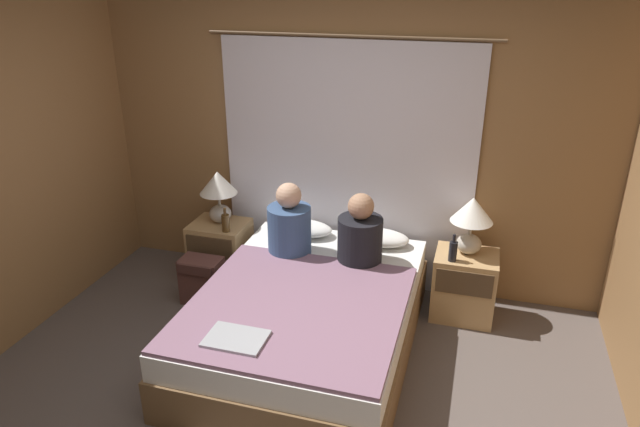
# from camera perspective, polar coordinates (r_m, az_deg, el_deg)

# --- Properties ---
(ground_plane) EXTENTS (16.00, 16.00, 0.00)m
(ground_plane) POSITION_cam_1_polar(r_m,az_deg,el_deg) (3.73, -5.06, -20.15)
(ground_plane) COLOR #564C47
(wall_back) EXTENTS (4.32, 0.06, 2.50)m
(wall_back) POSITION_cam_1_polar(r_m,az_deg,el_deg) (4.73, 2.84, 7.22)
(wall_back) COLOR olive
(wall_back) RESTS_ON ground_plane
(curtain_panel) EXTENTS (2.30, 0.02, 2.10)m
(curtain_panel) POSITION_cam_1_polar(r_m,az_deg,el_deg) (4.73, 2.61, 4.66)
(curtain_panel) COLOR silver
(curtain_panel) RESTS_ON ground_plane
(bed) EXTENTS (1.46, 2.03, 0.49)m
(bed) POSITION_cam_1_polar(r_m,az_deg,el_deg) (4.16, -1.20, -10.52)
(bed) COLOR brown
(bed) RESTS_ON ground_plane
(nightstand_left) EXTENTS (0.48, 0.41, 0.53)m
(nightstand_left) POSITION_cam_1_polar(r_m,az_deg,el_deg) (5.10, -9.89, -3.72)
(nightstand_left) COLOR tan
(nightstand_left) RESTS_ON ground_plane
(nightstand_right) EXTENTS (0.48, 0.41, 0.53)m
(nightstand_right) POSITION_cam_1_polar(r_m,az_deg,el_deg) (4.65, 14.20, -6.96)
(nightstand_right) COLOR tan
(nightstand_right) RESTS_ON ground_plane
(lamp_left) EXTENTS (0.32, 0.32, 0.46)m
(lamp_left) POSITION_cam_1_polar(r_m,az_deg,el_deg) (4.91, -10.12, 2.38)
(lamp_left) COLOR #B2A899
(lamp_left) RESTS_ON nightstand_left
(lamp_right) EXTENTS (0.32, 0.32, 0.46)m
(lamp_right) POSITION_cam_1_polar(r_m,az_deg,el_deg) (4.44, 14.94, -0.37)
(lamp_right) COLOR #B2A899
(lamp_right) RESTS_ON nightstand_right
(pillow_left) EXTENTS (0.53, 0.28, 0.12)m
(pillow_left) POSITION_cam_1_polar(r_m,az_deg,el_deg) (4.78, -1.90, -1.46)
(pillow_left) COLOR white
(pillow_left) RESTS_ON bed
(pillow_right) EXTENTS (0.53, 0.28, 0.12)m
(pillow_right) POSITION_cam_1_polar(r_m,az_deg,el_deg) (4.64, 5.65, -2.38)
(pillow_right) COLOR white
(pillow_right) RESTS_ON bed
(blanket_on_bed) EXTENTS (1.40, 1.45, 0.03)m
(blanket_on_bed) POSITION_cam_1_polar(r_m,az_deg,el_deg) (3.80, -2.44, -9.31)
(blanket_on_bed) COLOR slate
(blanket_on_bed) RESTS_ON bed
(person_left_in_bed) EXTENTS (0.34, 0.34, 0.58)m
(person_left_in_bed) POSITION_cam_1_polar(r_m,az_deg,el_deg) (4.41, -3.09, -1.19)
(person_left_in_bed) COLOR #38517A
(person_left_in_bed) RESTS_ON bed
(person_right_in_bed) EXTENTS (0.34, 0.34, 0.56)m
(person_right_in_bed) POSITION_cam_1_polar(r_m,az_deg,el_deg) (4.28, 4.03, -2.21)
(person_right_in_bed) COLOR black
(person_right_in_bed) RESTS_ON bed
(beer_bottle_on_left_stand) EXTENTS (0.07, 0.07, 0.21)m
(beer_bottle_on_left_stand) POSITION_cam_1_polar(r_m,az_deg,el_deg) (4.80, -9.43, -0.90)
(beer_bottle_on_left_stand) COLOR #513819
(beer_bottle_on_left_stand) RESTS_ON nightstand_left
(beer_bottle_on_right_stand) EXTENTS (0.06, 0.06, 0.22)m
(beer_bottle_on_right_stand) POSITION_cam_1_polar(r_m,az_deg,el_deg) (4.38, 13.16, -3.64)
(beer_bottle_on_right_stand) COLOR black
(beer_bottle_on_right_stand) RESTS_ON nightstand_right
(laptop_on_bed) EXTENTS (0.36, 0.26, 0.02)m
(laptop_on_bed) POSITION_cam_1_polar(r_m,az_deg,el_deg) (3.50, -8.40, -12.27)
(laptop_on_bed) COLOR #9EA0A5
(laptop_on_bed) RESTS_ON blanket_on_bed
(backpack_on_floor) EXTENTS (0.34, 0.23, 0.39)m
(backpack_on_floor) POSITION_cam_1_polar(r_m,az_deg,el_deg) (4.80, -11.72, -6.33)
(backpack_on_floor) COLOR brown
(backpack_on_floor) RESTS_ON ground_plane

